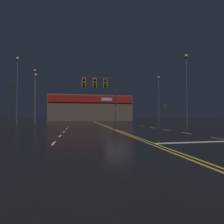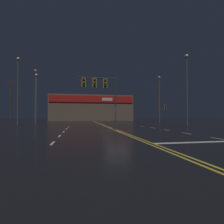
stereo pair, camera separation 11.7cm
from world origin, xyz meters
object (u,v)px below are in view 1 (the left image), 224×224
object	(u,v)px
traffic_signal_median	(100,87)
streetlight_near_left	(186,81)
streetlight_far_median	(17,83)
traffic_signal_corner_northeast	(165,110)
streetlight_median_approach	(159,94)
streetlight_near_right	(36,92)
streetlight_far_left	(35,90)

from	to	relation	value
traffic_signal_median	streetlight_near_left	xyz separation A→B (m)	(14.21, 5.92, 2.38)
traffic_signal_median	streetlight_far_median	size ratio (longest dim) A/B	0.49
streetlight_far_median	streetlight_near_left	bearing A→B (deg)	-18.10
traffic_signal_median	traffic_signal_corner_northeast	xyz separation A→B (m)	(12.86, 10.15, -1.91)
streetlight_near_left	streetlight_far_median	size ratio (longest dim) A/B	0.94
traffic_signal_median	streetlight_far_median	distance (m)	19.70
traffic_signal_median	streetlight_far_median	bearing A→B (deg)	130.92
traffic_signal_corner_northeast	streetlight_median_approach	xyz separation A→B (m)	(3.62, 9.96, 4.19)
streetlight_near_right	streetlight_far_left	xyz separation A→B (m)	(-1.17, 4.28, 1.03)
streetlight_far_left	traffic_signal_median	bearing A→B (deg)	-62.69
traffic_signal_corner_northeast	streetlight_near_left	world-z (taller)	streetlight_near_left
traffic_signal_median	traffic_signal_corner_northeast	distance (m)	16.50
streetlight_far_left	streetlight_far_median	world-z (taller)	streetlight_far_median
traffic_signal_corner_northeast	streetlight_far_median	xyz separation A→B (m)	(-25.64, 4.59, 4.70)
traffic_signal_median	traffic_signal_corner_northeast	size ratio (longest dim) A/B	1.62
streetlight_far_left	streetlight_near_left	bearing A→B (deg)	-32.96
streetlight_median_approach	streetlight_far_left	distance (m)	28.36
traffic_signal_corner_northeast	streetlight_median_approach	size ratio (longest dim) A/B	0.33
streetlight_near_left	streetlight_near_right	world-z (taller)	streetlight_near_left
streetlight_near_left	streetlight_far_left	bearing A→B (deg)	147.04
traffic_signal_median	streetlight_near_right	world-z (taller)	streetlight_near_right
traffic_signal_median	traffic_signal_corner_northeast	bearing A→B (deg)	38.27
traffic_signal_median	streetlight_median_approach	xyz separation A→B (m)	(16.48, 20.10, 2.28)
traffic_signal_median	streetlight_near_right	size ratio (longest dim) A/B	0.58
traffic_signal_corner_northeast	streetlight_near_left	size ratio (longest dim) A/B	0.32
streetlight_far_left	streetlight_far_median	xyz separation A→B (m)	(-1.02, -8.02, 0.02)
streetlight_far_median	streetlight_far_left	bearing A→B (deg)	82.72
traffic_signal_median	streetlight_near_left	world-z (taller)	streetlight_near_left
streetlight_near_right	streetlight_far_median	xyz separation A→B (m)	(-2.20, -3.74, 1.05)
traffic_signal_corner_northeast	streetlight_near_right	size ratio (longest dim) A/B	0.36
streetlight_near_left	streetlight_median_approach	xyz separation A→B (m)	(2.27, 14.19, -0.10)
streetlight_far_left	streetlight_far_median	bearing A→B (deg)	-97.28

